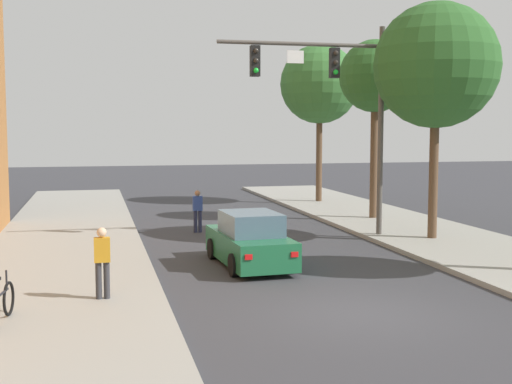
{
  "coord_description": "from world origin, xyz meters",
  "views": [
    {
      "loc": [
        -5.56,
        -13.55,
        4.03
      ],
      "look_at": [
        -0.54,
        7.25,
        2.0
      ],
      "focal_mm": 47.34,
      "sensor_mm": 36.0,
      "label": 1
    }
  ],
  "objects_px": {
    "car_lead_green": "(250,242)",
    "pedestrian_crossing_road": "(198,209)",
    "street_tree_third": "(375,77)",
    "pedestrian_sidewalk_left_walker": "(102,259)",
    "bicycle_leaning": "(1,304)",
    "street_tree_second": "(436,66)",
    "street_tree_farthest": "(320,85)",
    "traffic_signal_mast": "(337,92)"
  },
  "relations": [
    {
      "from": "car_lead_green",
      "to": "pedestrian_sidewalk_left_walker",
      "type": "bearing_deg",
      "value": -140.54
    },
    {
      "from": "car_lead_green",
      "to": "street_tree_third",
      "type": "relative_size",
      "value": 0.56
    },
    {
      "from": "pedestrian_crossing_road",
      "to": "street_tree_third",
      "type": "relative_size",
      "value": 0.21
    },
    {
      "from": "bicycle_leaning",
      "to": "street_tree_second",
      "type": "bearing_deg",
      "value": 29.34
    },
    {
      "from": "street_tree_second",
      "to": "pedestrian_crossing_road",
      "type": "bearing_deg",
      "value": 151.98
    },
    {
      "from": "street_tree_third",
      "to": "street_tree_farthest",
      "type": "bearing_deg",
      "value": 91.1
    },
    {
      "from": "car_lead_green",
      "to": "street_tree_farthest",
      "type": "xyz_separation_m",
      "value": [
        7.28,
        15.07,
        5.6
      ]
    },
    {
      "from": "pedestrian_crossing_road",
      "to": "bicycle_leaning",
      "type": "height_order",
      "value": "pedestrian_crossing_road"
    },
    {
      "from": "car_lead_green",
      "to": "street_tree_second",
      "type": "relative_size",
      "value": 0.52
    },
    {
      "from": "street_tree_third",
      "to": "street_tree_farthest",
      "type": "relative_size",
      "value": 0.93
    },
    {
      "from": "pedestrian_crossing_road",
      "to": "street_tree_third",
      "type": "xyz_separation_m",
      "value": [
        7.93,
        1.44,
        5.28
      ]
    },
    {
      "from": "pedestrian_sidewalk_left_walker",
      "to": "street_tree_second",
      "type": "bearing_deg",
      "value": 27.88
    },
    {
      "from": "car_lead_green",
      "to": "bicycle_leaning",
      "type": "xyz_separation_m",
      "value": [
        -6.25,
        -5.01,
        -0.18
      ]
    },
    {
      "from": "pedestrian_sidewalk_left_walker",
      "to": "car_lead_green",
      "type": "bearing_deg",
      "value": 39.46
    },
    {
      "from": "pedestrian_crossing_road",
      "to": "street_tree_second",
      "type": "distance_m",
      "value": 10.26
    },
    {
      "from": "street_tree_farthest",
      "to": "traffic_signal_mast",
      "type": "bearing_deg",
      "value": -105.94
    },
    {
      "from": "street_tree_second",
      "to": "street_tree_farthest",
      "type": "relative_size",
      "value": 0.99
    },
    {
      "from": "bicycle_leaning",
      "to": "street_tree_third",
      "type": "distance_m",
      "value": 19.8
    },
    {
      "from": "car_lead_green",
      "to": "street_tree_farthest",
      "type": "height_order",
      "value": "street_tree_farthest"
    },
    {
      "from": "pedestrian_sidewalk_left_walker",
      "to": "street_tree_second",
      "type": "relative_size",
      "value": 0.2
    },
    {
      "from": "traffic_signal_mast",
      "to": "street_tree_second",
      "type": "bearing_deg",
      "value": -20.79
    },
    {
      "from": "pedestrian_sidewalk_left_walker",
      "to": "street_tree_second",
      "type": "xyz_separation_m",
      "value": [
        11.51,
        6.09,
        5.12
      ]
    },
    {
      "from": "pedestrian_sidewalk_left_walker",
      "to": "street_tree_farthest",
      "type": "height_order",
      "value": "street_tree_farthest"
    },
    {
      "from": "car_lead_green",
      "to": "pedestrian_sidewalk_left_walker",
      "type": "xyz_separation_m",
      "value": [
        -4.26,
        -3.5,
        0.34
      ]
    },
    {
      "from": "pedestrian_crossing_road",
      "to": "bicycle_leaning",
      "type": "relative_size",
      "value": 0.93
    },
    {
      "from": "street_tree_third",
      "to": "street_tree_farthest",
      "type": "height_order",
      "value": "street_tree_farthest"
    },
    {
      "from": "street_tree_second",
      "to": "street_tree_third",
      "type": "bearing_deg",
      "value": 88.4
    },
    {
      "from": "pedestrian_crossing_road",
      "to": "street_tree_second",
      "type": "xyz_separation_m",
      "value": [
        7.77,
        -4.14,
        5.27
      ]
    },
    {
      "from": "car_lead_green",
      "to": "street_tree_farthest",
      "type": "distance_m",
      "value": 17.64
    },
    {
      "from": "street_tree_third",
      "to": "street_tree_farthest",
      "type": "xyz_separation_m",
      "value": [
        -0.13,
        6.91,
        0.12
      ]
    },
    {
      "from": "pedestrian_crossing_road",
      "to": "street_tree_farthest",
      "type": "bearing_deg",
      "value": 46.95
    },
    {
      "from": "traffic_signal_mast",
      "to": "pedestrian_sidewalk_left_walker",
      "type": "xyz_separation_m",
      "value": [
        -8.31,
        -7.3,
        -4.26
      ]
    },
    {
      "from": "street_tree_third",
      "to": "traffic_signal_mast",
      "type": "bearing_deg",
      "value": -127.52
    },
    {
      "from": "street_tree_farthest",
      "to": "street_tree_third",
      "type": "bearing_deg",
      "value": -88.9
    },
    {
      "from": "car_lead_green",
      "to": "street_tree_second",
      "type": "distance_m",
      "value": 9.44
    },
    {
      "from": "car_lead_green",
      "to": "pedestrian_crossing_road",
      "type": "bearing_deg",
      "value": 94.42
    },
    {
      "from": "street_tree_second",
      "to": "street_tree_third",
      "type": "height_order",
      "value": "street_tree_second"
    },
    {
      "from": "car_lead_green",
      "to": "bicycle_leaning",
      "type": "relative_size",
      "value": 2.46
    },
    {
      "from": "pedestrian_sidewalk_left_walker",
      "to": "pedestrian_crossing_road",
      "type": "distance_m",
      "value": 10.89
    },
    {
      "from": "bicycle_leaning",
      "to": "street_tree_third",
      "type": "relative_size",
      "value": 0.23
    },
    {
      "from": "pedestrian_sidewalk_left_walker",
      "to": "street_tree_third",
      "type": "distance_m",
      "value": 17.28
    },
    {
      "from": "traffic_signal_mast",
      "to": "pedestrian_crossing_road",
      "type": "height_order",
      "value": "traffic_signal_mast"
    }
  ]
}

